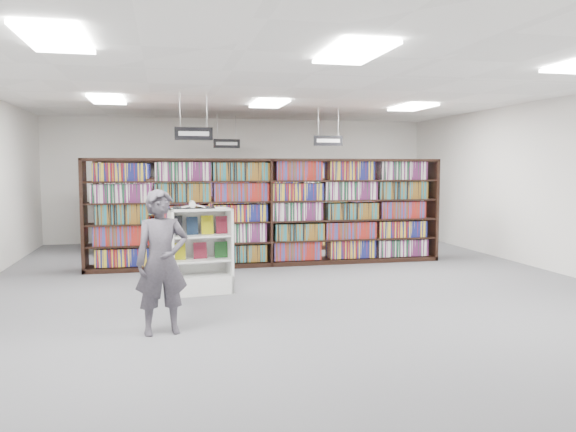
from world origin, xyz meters
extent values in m
plane|color=#4E4E53|center=(0.00, 0.00, 0.00)|extent=(12.00, 12.00, 0.00)
cube|color=white|center=(0.00, 0.00, 3.20)|extent=(10.00, 12.00, 0.10)
cube|color=white|center=(0.00, 6.00, 1.60)|extent=(10.00, 0.10, 3.20)
cube|color=white|center=(0.00, -6.00, 1.60)|extent=(10.00, 0.10, 3.20)
cube|color=white|center=(5.00, 0.00, 1.60)|extent=(0.10, 12.00, 3.20)
cube|color=black|center=(0.00, 2.00, 1.05)|extent=(7.00, 0.60, 2.10)
cube|color=maroon|center=(0.00, 2.00, 1.05)|extent=(6.88, 0.42, 1.98)
cube|color=black|center=(0.00, 4.00, 1.05)|extent=(7.00, 0.60, 2.10)
cube|color=maroon|center=(0.00, 4.00, 1.05)|extent=(6.88, 0.42, 1.98)
cube|color=black|center=(0.00, 5.70, 1.05)|extent=(7.00, 0.60, 2.10)
cube|color=maroon|center=(0.00, 5.70, 1.05)|extent=(6.88, 0.42, 1.98)
cylinder|color=#B2B2B7|center=(-1.73, 1.00, 2.91)|extent=(0.01, 0.01, 0.58)
cylinder|color=#B2B2B7|center=(-1.27, 1.00, 2.91)|extent=(0.01, 0.01, 0.58)
cube|color=black|center=(-1.50, 1.00, 2.51)|extent=(0.65, 0.02, 0.22)
cube|color=white|center=(-1.50, 0.99, 2.51)|extent=(0.52, 0.00, 0.08)
cylinder|color=#B2B2B7|center=(1.27, 3.00, 2.91)|extent=(0.01, 0.01, 0.58)
cylinder|color=#B2B2B7|center=(1.73, 3.00, 2.91)|extent=(0.01, 0.01, 0.58)
cube|color=black|center=(1.50, 3.00, 2.51)|extent=(0.65, 0.02, 0.22)
cube|color=white|center=(1.50, 2.99, 2.51)|extent=(0.52, 0.00, 0.08)
cylinder|color=#B2B2B7|center=(-0.73, 5.00, 2.91)|extent=(0.01, 0.01, 0.58)
cylinder|color=#B2B2B7|center=(-0.27, 5.00, 2.91)|extent=(0.01, 0.01, 0.58)
cube|color=black|center=(-0.50, 5.00, 2.51)|extent=(0.65, 0.02, 0.22)
cube|color=white|center=(-0.50, 4.99, 2.51)|extent=(0.52, 0.00, 0.08)
cube|color=white|center=(-3.00, -3.00, 3.16)|extent=(0.60, 1.20, 0.04)
cube|color=white|center=(0.00, -3.00, 3.16)|extent=(0.60, 1.20, 0.04)
cube|color=white|center=(-3.00, 2.00, 3.16)|extent=(0.60, 1.20, 0.04)
cube|color=white|center=(0.00, 2.00, 3.16)|extent=(0.60, 1.20, 0.04)
cube|color=white|center=(3.00, 2.00, 3.16)|extent=(0.60, 1.20, 0.04)
cube|color=white|center=(-1.49, -0.25, 0.14)|extent=(0.99, 0.58, 0.28)
cube|color=white|center=(-1.93, -0.30, 0.66)|extent=(0.09, 0.47, 1.31)
cube|color=white|center=(-1.04, -0.20, 0.66)|extent=(0.09, 0.47, 1.31)
cube|color=white|center=(-1.51, -0.03, 0.66)|extent=(0.93, 0.14, 1.31)
cube|color=white|center=(-1.49, -0.25, 1.30)|extent=(0.99, 0.58, 0.03)
cube|color=white|center=(-1.49, -0.25, 0.52)|extent=(0.90, 0.53, 0.02)
cube|color=white|center=(-1.49, -0.25, 0.89)|extent=(0.90, 0.53, 0.02)
cube|color=black|center=(-1.84, -0.24, 1.04)|extent=(0.19, 0.09, 0.28)
cube|color=#111F34|center=(-1.61, -0.21, 1.04)|extent=(0.19, 0.09, 0.28)
cube|color=#B8B40A|center=(-1.38, -0.19, 1.04)|extent=(0.19, 0.09, 0.28)
cube|color=maroon|center=(-1.15, -0.16, 1.04)|extent=(0.19, 0.09, 0.28)
cube|color=#B8B40A|center=(-1.82, -0.24, 0.66)|extent=(0.21, 0.08, 0.26)
cube|color=maroon|center=(-1.49, -0.20, 0.66)|extent=(0.21, 0.08, 0.26)
cube|color=#154719|center=(-1.17, -0.16, 0.66)|extent=(0.21, 0.08, 0.26)
cube|color=black|center=(-1.58, -0.19, 1.32)|extent=(0.64, 0.38, 0.02)
cube|color=white|center=(-1.73, -0.19, 1.33)|extent=(0.29, 0.34, 0.06)
cube|color=white|center=(-1.43, -0.19, 1.33)|extent=(0.28, 0.34, 0.07)
cylinder|color=white|center=(-1.60, -0.19, 1.37)|extent=(0.11, 0.32, 0.10)
imported|color=#45414B|center=(-2.06, -2.27, 0.84)|extent=(0.67, 0.50, 1.68)
camera|label=1|loc=(-2.01, -8.85, 1.94)|focal=35.00mm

